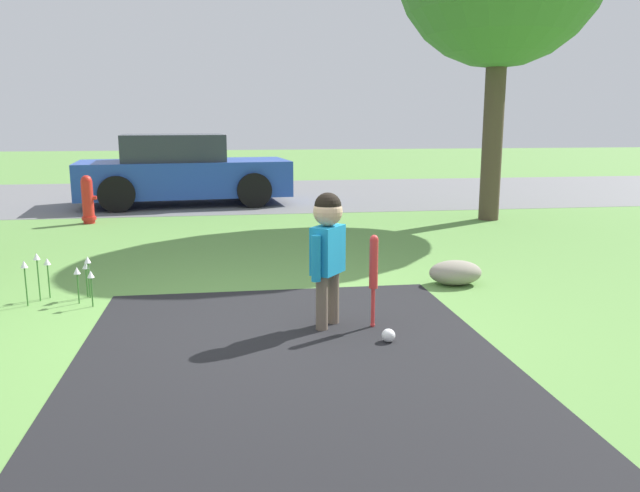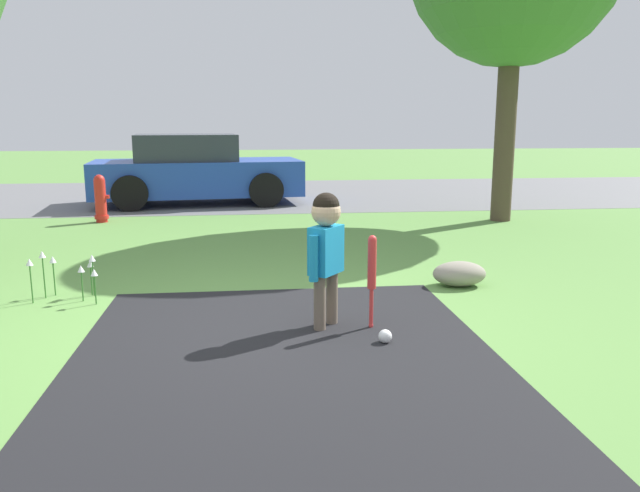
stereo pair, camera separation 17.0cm
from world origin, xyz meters
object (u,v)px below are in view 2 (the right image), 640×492
baseball_bat (372,268)px  fire_hydrant (101,199)px  sports_ball (385,336)px  parked_car (195,171)px  child (326,241)px

baseball_bat → fire_hydrant: 6.40m
sports_ball → fire_hydrant: 6.73m
baseball_bat → parked_car: (-1.93, 7.65, 0.15)m
child → sports_ball: 0.84m
child → fire_hydrant: 6.19m
fire_hydrant → parked_car: (1.30, 2.12, 0.26)m
sports_ball → fire_hydrant: size_ratio=0.13×
child → baseball_bat: child is taller
baseball_bat → parked_car: parked_car is taller
child → parked_car: (-1.59, 7.58, -0.06)m
sports_ball → fire_hydrant: (-3.27, 5.87, 0.32)m
fire_hydrant → parked_car: bearing=58.4°
fire_hydrant → parked_car: size_ratio=0.19×
sports_ball → fire_hydrant: fire_hydrant is taller
child → baseball_bat: 0.41m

